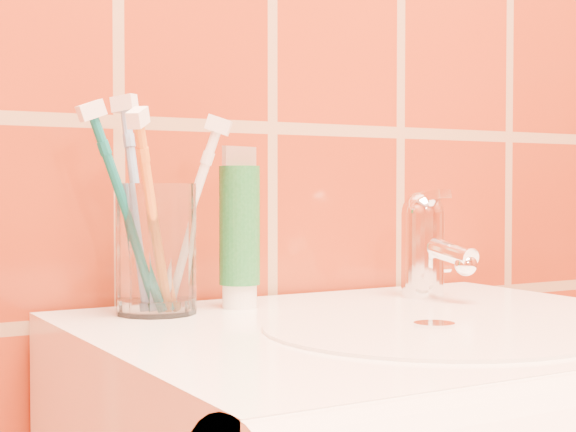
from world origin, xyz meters
TOP-DOWN VIEW (x-y plane):
  - glass_tumbler at (-0.17, 1.12)m, footprint 0.09×0.09m
  - toothpaste_tube at (-0.08, 1.12)m, footprint 0.05×0.04m
  - faucet at (0.14, 1.09)m, footprint 0.05×0.11m
  - toothbrush_0 at (-0.19, 1.12)m, footprint 0.08×0.08m
  - toothbrush_1 at (-0.19, 1.09)m, footprint 0.15×0.15m
  - toothbrush_2 at (-0.21, 1.11)m, footprint 0.10×0.10m
  - toothbrush_3 at (-0.14, 1.11)m, footprint 0.14×0.13m

SIDE VIEW (x-z plane):
  - faucet at x=0.14m, z-range 0.85..0.97m
  - glass_tumbler at x=-0.17m, z-range 0.85..0.98m
  - toothpaste_tube at x=-0.08m, z-range 0.84..1.01m
  - toothbrush_3 at x=-0.14m, z-range 0.84..1.05m
  - toothbrush_1 at x=-0.19m, z-range 0.84..1.05m
  - toothbrush_2 at x=-0.21m, z-range 0.85..1.05m
  - toothbrush_0 at x=-0.19m, z-range 0.84..1.07m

